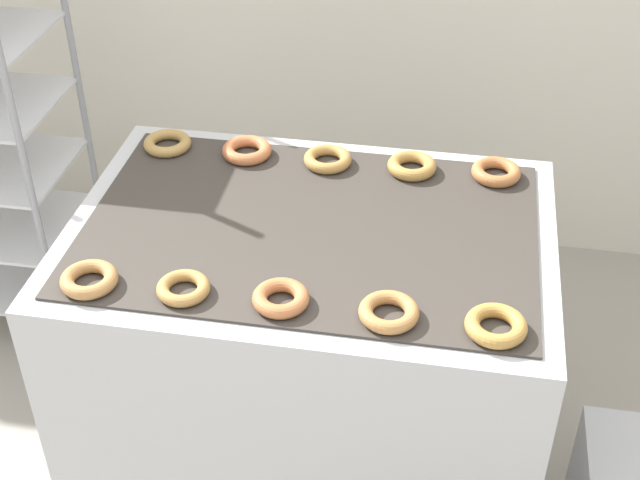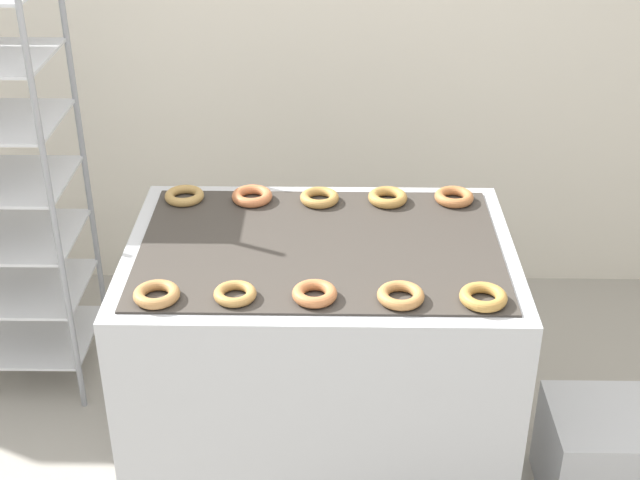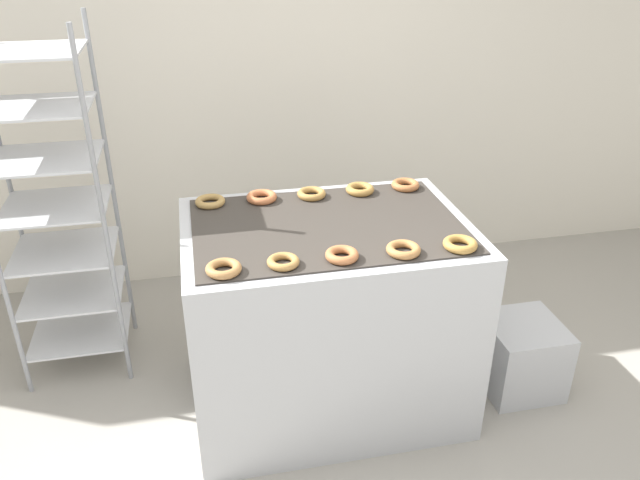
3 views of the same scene
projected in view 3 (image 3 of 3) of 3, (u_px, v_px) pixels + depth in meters
The scene contains 14 objects.
wall_back at pixel (277, 64), 3.81m from camera, with size 8.00×0.05×2.80m.
fryer_machine at pixel (327, 316), 2.99m from camera, with size 1.29×0.91×0.98m.
baking_rack_cart at pixel (55, 207), 3.07m from camera, with size 0.53×0.49×1.82m.
glaze_bin at pixel (520, 355), 3.21m from camera, with size 0.37×0.38×0.38m.
donut_near_leftmost at pixel (224, 269), 2.38m from camera, with size 0.14×0.14×0.03m, color #A97743.
donut_near_left at pixel (283, 262), 2.44m from camera, with size 0.13×0.13×0.03m, color #AB7C41.
donut_near_center at pixel (342, 255), 2.48m from camera, with size 0.14×0.14×0.04m, color #B46B3E.
donut_near_right at pixel (403, 250), 2.52m from camera, with size 0.14×0.14×0.03m, color #AD7641.
donut_near_rightmost at pixel (460, 244), 2.56m from camera, with size 0.14×0.14×0.04m, color #AE7F3B.
donut_far_leftmost at pixel (210, 201), 2.95m from camera, with size 0.14×0.14×0.03m, color #A67F44.
donut_far_left at pixel (262, 197), 3.00m from camera, with size 0.15×0.15×0.04m, color #BD6A3F.
donut_far_center at pixel (312, 194), 3.04m from camera, with size 0.14×0.14×0.03m, color #AB7D3F.
donut_far_right at pixel (360, 189), 3.08m from camera, with size 0.14×0.14×0.04m, color #AC7D3D.
donut_far_rightmost at pixel (405, 185), 3.14m from camera, with size 0.14×0.14×0.04m, color #AF6A3B.
Camera 3 is at (-0.55, -1.73, 2.18)m, focal length 35.00 mm.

